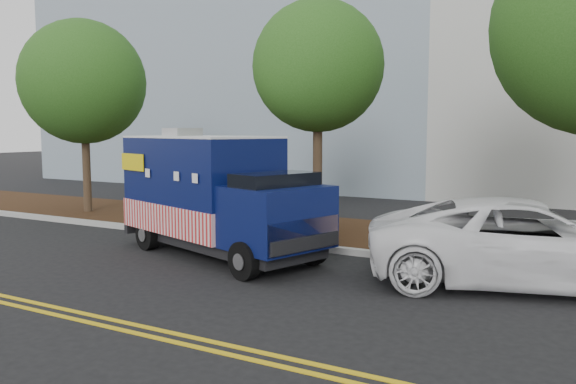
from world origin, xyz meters
The scene contains 10 objects.
ground centered at (0.00, 0.00, 0.00)m, with size 120.00×120.00×0.00m, color black.
curb centered at (0.00, 1.40, 0.07)m, with size 120.00×0.18×0.15m, color #9E9E99.
mulch_strip centered at (0.00, 3.50, 0.07)m, with size 120.00×4.00×0.15m, color black.
centerline_near centered at (0.00, -4.45, 0.01)m, with size 120.00×0.10×0.01m, color gold.
centerline_far centered at (0.00, -4.70, 0.01)m, with size 120.00×0.10×0.01m, color gold.
tree_a centered at (-6.83, 2.74, 4.38)m, with size 4.00×4.00×6.39m.
tree_b centered at (1.19, 3.63, 4.54)m, with size 3.56×3.56×6.34m.
sign_post centered at (-2.13, 1.60, 1.20)m, with size 0.06×0.06×2.40m, color #473828.
food_truck centered at (0.33, -0.01, 1.31)m, with size 5.79×3.61×2.88m.
white_car centered at (6.88, 0.58, 0.79)m, with size 2.63×5.69×1.58m, color white.
Camera 1 is at (7.86, -10.32, 2.81)m, focal length 35.00 mm.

